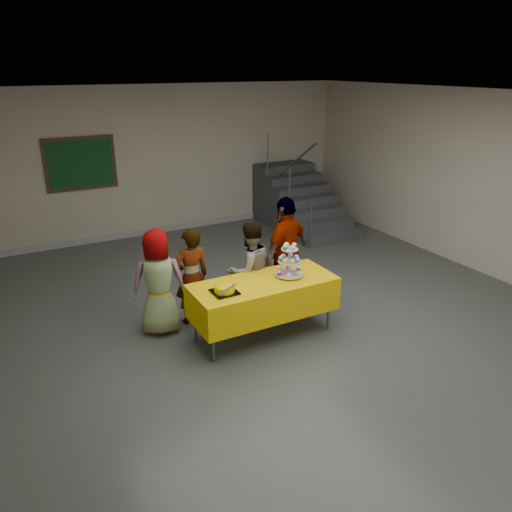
{
  "coord_description": "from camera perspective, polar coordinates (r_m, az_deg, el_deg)",
  "views": [
    {
      "loc": [
        -3.18,
        -4.86,
        3.37
      ],
      "look_at": [
        -0.34,
        0.41,
        1.05
      ],
      "focal_mm": 35.0,
      "sensor_mm": 36.0,
      "label": 1
    }
  ],
  "objects": [
    {
      "name": "room_shell",
      "position": [
        5.95,
        4.68,
        9.11
      ],
      "size": [
        10.0,
        10.04,
        3.02
      ],
      "color": "#4C514C",
      "rests_on": "ground"
    },
    {
      "name": "schoolchild_c",
      "position": [
        6.88,
        -0.71,
        -1.67
      ],
      "size": [
        0.71,
        0.57,
        1.39
      ],
      "primitive_type": "imported",
      "rotation": [
        0.0,
        0.0,
        3.21
      ],
      "color": "slate",
      "rests_on": "ground"
    },
    {
      "name": "schoolchild_a",
      "position": [
        6.6,
        -11.05,
        -2.95
      ],
      "size": [
        0.8,
        0.64,
        1.42
      ],
      "primitive_type": "imported",
      "rotation": [
        0.0,
        0.0,
        2.84
      ],
      "color": "slate",
      "rests_on": "ground"
    },
    {
      "name": "bear_cake",
      "position": [
        6.04,
        -3.63,
        -3.7
      ],
      "size": [
        0.32,
        0.36,
        0.12
      ],
      "color": "black",
      "rests_on": "bake_table"
    },
    {
      "name": "cupcake_stand",
      "position": [
        6.47,
        3.83,
        -0.8
      ],
      "size": [
        0.38,
        0.38,
        0.44
      ],
      "color": "silver",
      "rests_on": "bake_table"
    },
    {
      "name": "bake_table",
      "position": [
        6.45,
        0.85,
        -4.66
      ],
      "size": [
        1.88,
        0.78,
        0.77
      ],
      "color": "#595960",
      "rests_on": "ground"
    },
    {
      "name": "schoolchild_b",
      "position": [
        6.79,
        -7.38,
        -2.35
      ],
      "size": [
        0.5,
        0.33,
        1.36
      ],
      "primitive_type": "imported",
      "rotation": [
        0.0,
        0.0,
        3.14
      ],
      "color": "slate",
      "rests_on": "ground"
    },
    {
      "name": "schoolchild_d",
      "position": [
        7.21,
        3.49,
        0.45
      ],
      "size": [
        1.04,
        0.76,
        1.64
      ],
      "primitive_type": "imported",
      "rotation": [
        0.0,
        0.0,
        3.57
      ],
      "color": "slate",
      "rests_on": "ground"
    },
    {
      "name": "noticeboard",
      "position": [
        10.1,
        -19.4,
        9.93
      ],
      "size": [
        1.3,
        0.05,
        1.0
      ],
      "color": "#472B16",
      "rests_on": "ground"
    },
    {
      "name": "staircase",
      "position": [
        11.12,
        4.68,
        6.1
      ],
      "size": [
        1.3,
        2.4,
        2.04
      ],
      "color": "#424447",
      "rests_on": "ground"
    }
  ]
}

